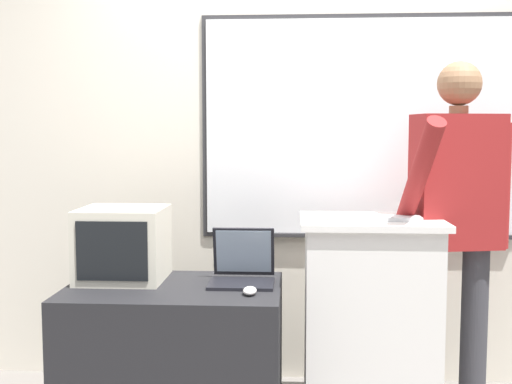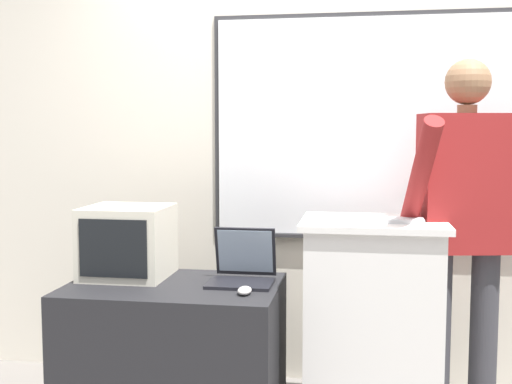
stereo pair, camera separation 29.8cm
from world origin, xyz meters
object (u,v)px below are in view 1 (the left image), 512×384
Objects in this scene: person_presenter at (456,215)px; computer_mouse_by_laptop at (250,291)px; wireless_keyboard at (374,218)px; lectern_podium at (369,322)px; crt_monitor at (123,244)px; side_desk at (175,362)px; laptop at (243,267)px.

person_presenter is 1.10m from computer_mouse_by_laptop.
wireless_keyboard is at bearing 23.73° from computer_mouse_by_laptop.
person_presenter is (0.42, 0.10, 0.51)m from lectern_podium.
crt_monitor is at bearing 174.92° from person_presenter.
side_desk is 0.61m from crt_monitor.
lectern_podium reaches higher than computer_mouse_by_laptop.
laptop is 2.99× the size of computer_mouse_by_laptop.
laptop is 0.75× the size of crt_monitor.
laptop is 0.24m from computer_mouse_by_laptop.
crt_monitor is (-0.26, 0.11, 0.53)m from side_desk.
lectern_podium reaches higher than side_desk.
side_desk is 0.54m from computer_mouse_by_laptop.
crt_monitor is at bearing 158.26° from computer_mouse_by_laptop.
laptop is (-1.03, -0.18, -0.23)m from person_presenter.
side_desk is 9.86× the size of computer_mouse_by_laptop.
lectern_podium reaches higher than laptop.
laptop is at bearing -172.57° from lectern_podium.
person_presenter is 1.61m from crt_monitor.
lectern_podium is 0.95m from side_desk.
laptop is at bearing -178.65° from wireless_keyboard.
person_presenter is 1.07m from laptop.
lectern_podium is 0.67m from person_presenter.
crt_monitor is at bearing 156.61° from side_desk.
wireless_keyboard reaches higher than computer_mouse_by_laptop.
crt_monitor is at bearing 178.39° from laptop.
crt_monitor is at bearing -176.95° from lectern_podium.
lectern_podium is 2.38× the size of wireless_keyboard.
crt_monitor is (-1.18, -0.06, 0.38)m from lectern_podium.
person_presenter is 5.88× the size of laptop.
wireless_keyboard reaches higher than laptop.
wireless_keyboard is (-0.41, -0.16, 0.00)m from person_presenter.
laptop is at bearing 17.49° from side_desk.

